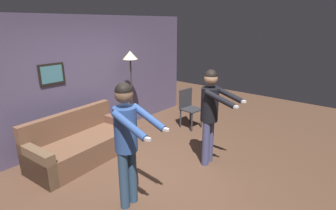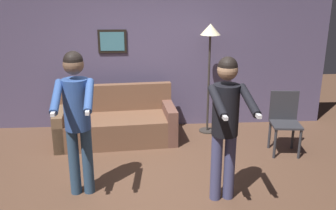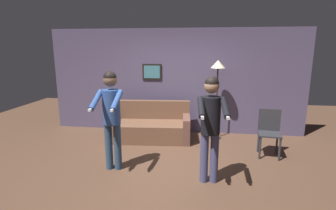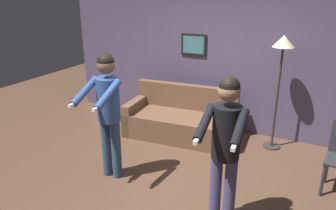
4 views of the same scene
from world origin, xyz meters
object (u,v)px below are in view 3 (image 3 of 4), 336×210
couch (150,128)px  person_standing_left (111,111)px  person_standing_right (211,120)px  dining_chair_distant (269,130)px  torchiere_lamp (218,74)px

couch → person_standing_left: size_ratio=1.12×
person_standing_left → person_standing_right: person_standing_left is taller
person_standing_right → dining_chair_distant: bearing=47.2°
person_standing_right → dining_chair_distant: person_standing_right is taller
person_standing_left → dining_chair_distant: bearing=20.2°
torchiere_lamp → person_standing_right: bearing=-94.8°
person_standing_left → couch: bearing=79.5°
dining_chair_distant → torchiere_lamp: bearing=139.3°
person_standing_left → person_standing_right: (1.68, -0.24, -0.03)m
torchiere_lamp → person_standing_right: 2.24m
couch → torchiere_lamp: torchiere_lamp is taller
person_standing_right → couch: bearing=125.9°
couch → dining_chair_distant: dining_chair_distant is taller
couch → person_standing_left: bearing=-100.5°
torchiere_lamp → person_standing_left: 2.73m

